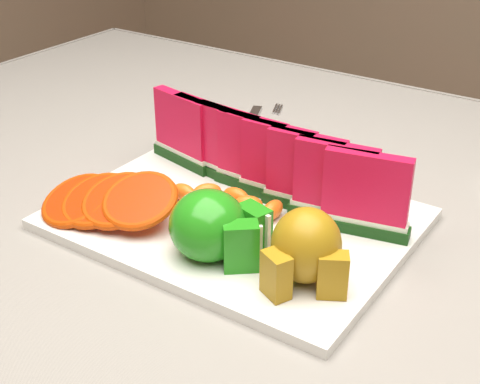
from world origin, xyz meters
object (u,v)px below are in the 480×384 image
object	(u,v)px
platter	(235,218)
apple_cluster	(215,228)
fork	(251,125)
pear_cluster	(306,249)

from	to	relation	value
platter	apple_cluster	world-z (taller)	apple_cluster
fork	platter	bearing A→B (deg)	-60.67
platter	fork	size ratio (longest dim) A/B	2.10
fork	apple_cluster	bearing A→B (deg)	-62.74
fork	pear_cluster	bearing A→B (deg)	-49.83
pear_cluster	fork	distance (m)	0.44
pear_cluster	platter	bearing A→B (deg)	152.09
apple_cluster	fork	size ratio (longest dim) A/B	0.61
platter	fork	bearing A→B (deg)	119.33
platter	fork	world-z (taller)	platter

